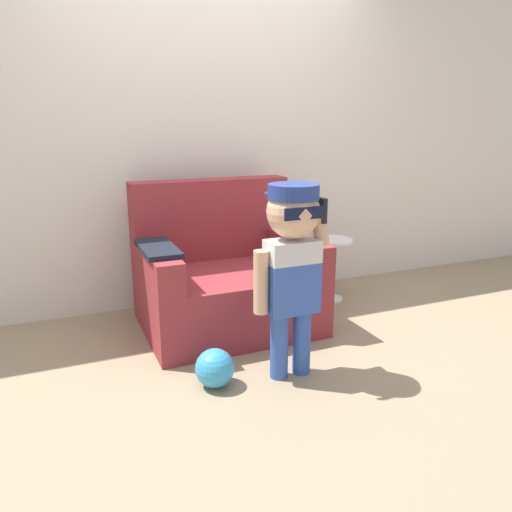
# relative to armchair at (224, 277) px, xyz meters

# --- Properties ---
(ground_plane) EXTENTS (10.00, 10.00, 0.00)m
(ground_plane) POSITION_rel_armchair_xyz_m (0.07, -0.20, -0.33)
(ground_plane) COLOR #998466
(wall_back) EXTENTS (10.00, 0.05, 2.60)m
(wall_back) POSITION_rel_armchair_xyz_m (0.07, 0.56, 0.97)
(wall_back) COLOR silver
(wall_back) RESTS_ON ground_plane
(armchair) EXTENTS (1.14, 0.89, 0.97)m
(armchair) POSITION_rel_armchair_xyz_m (0.00, 0.00, 0.00)
(armchair) COLOR maroon
(armchair) RESTS_ON ground_plane
(person_child) EXTENTS (0.43, 0.32, 1.06)m
(person_child) POSITION_rel_armchair_xyz_m (0.09, -0.83, 0.37)
(person_child) COLOR #3356AD
(person_child) RESTS_ON ground_plane
(side_table) EXTENTS (0.32, 0.32, 0.49)m
(side_table) POSITION_rel_armchair_xyz_m (0.91, 0.11, -0.03)
(side_table) COLOR white
(side_table) RESTS_ON ground_plane
(toy_ball) EXTENTS (0.21, 0.21, 0.21)m
(toy_ball) POSITION_rel_armchair_xyz_m (-0.34, -0.79, -0.23)
(toy_ball) COLOR #3399D1
(toy_ball) RESTS_ON ground_plane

